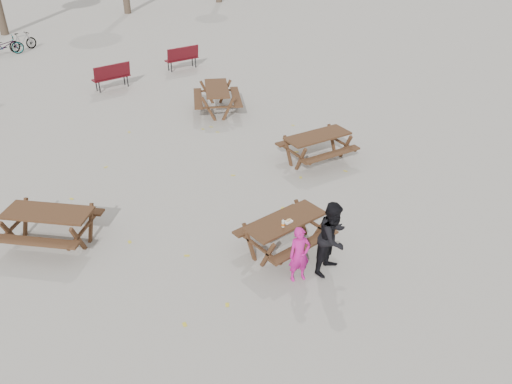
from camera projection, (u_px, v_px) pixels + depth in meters
ground at (285, 249)px, 10.97m from camera, size 80.00×80.00×0.00m
main_picnic_table at (285, 227)px, 10.67m from camera, size 1.80×1.45×0.78m
food_tray at (288, 222)px, 10.48m from camera, size 0.18×0.11×0.03m
bread_roll at (288, 220)px, 10.46m from camera, size 0.14×0.06×0.05m
soda_bottle at (283, 224)px, 10.32m from camera, size 0.07×0.07×0.17m
child at (299, 255)px, 9.82m from camera, size 0.52×0.43×1.22m
adult at (333, 238)px, 9.97m from camera, size 0.91×0.78×1.62m
picnic_table_east at (317, 148)px, 14.40m from camera, size 2.11×1.80×0.82m
picnic_table_north at (51, 227)px, 10.99m from camera, size 2.40×2.42×0.81m
picnic_table_far at (217, 99)px, 17.75m from camera, size 2.47×2.60×0.88m
park_bench_row at (44, 89)px, 18.46m from camera, size 13.41×1.32×1.03m
fallen_leaves at (235, 196)px, 12.91m from camera, size 11.00×11.00×0.01m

